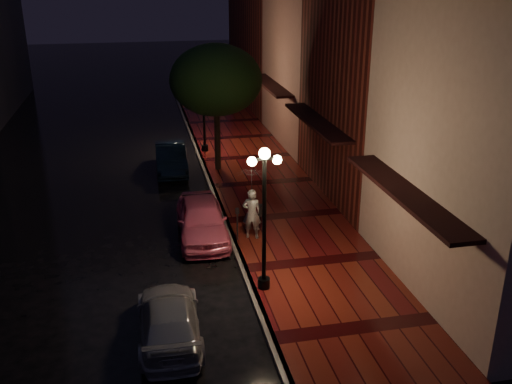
{
  "coord_description": "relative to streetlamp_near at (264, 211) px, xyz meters",
  "views": [
    {
      "loc": [
        -2.91,
        -19.34,
        8.93
      ],
      "look_at": [
        1.07,
        -0.48,
        1.4
      ],
      "focal_mm": 40.0,
      "sensor_mm": 36.0,
      "label": 1
    }
  ],
  "objects": [
    {
      "name": "parking_meter",
      "position": [
        -0.2,
        3.29,
        -1.72
      ],
      "size": [
        0.13,
        0.12,
        1.2
      ],
      "rotation": [
        0.0,
        0.0,
        0.42
      ],
      "color": "black",
      "rests_on": "sidewalk"
    },
    {
      "name": "pink_car",
      "position": [
        -1.35,
        4.03,
        -1.89
      ],
      "size": [
        1.78,
        4.22,
        1.42
      ],
      "primitive_type": "imported",
      "rotation": [
        0.0,
        0.0,
        -0.02
      ],
      "color": "#E45D82",
      "rests_on": "ground"
    },
    {
      "name": "storefront_far",
      "position": [
        6.65,
        15.0,
        1.9
      ],
      "size": [
        5.0,
        8.0,
        9.0
      ],
      "primitive_type": "cube",
      "color": "#8C5951",
      "rests_on": "ground"
    },
    {
      "name": "silver_car",
      "position": [
        -2.88,
        -1.73,
        -2.03
      ],
      "size": [
        1.66,
        3.94,
        1.13
      ],
      "primitive_type": "imported",
      "rotation": [
        0.0,
        0.0,
        3.12
      ],
      "color": "#9D9FA5",
      "rests_on": "ground"
    },
    {
      "name": "street_tree",
      "position": [
        0.26,
        10.99,
        1.64
      ],
      "size": [
        4.16,
        4.16,
        5.8
      ],
      "color": "black",
      "rests_on": "sidewalk"
    },
    {
      "name": "streetlamp_near",
      "position": [
        0.0,
        0.0,
        0.0
      ],
      "size": [
        0.96,
        0.36,
        4.31
      ],
      "color": "black",
      "rests_on": "sidewalk"
    },
    {
      "name": "ground",
      "position": [
        -0.35,
        5.0,
        -2.6
      ],
      "size": [
        120.0,
        120.0,
        0.0
      ],
      "primitive_type": "plane",
      "color": "black",
      "rests_on": "ground"
    },
    {
      "name": "storefront_near",
      "position": [
        6.65,
        -1.0,
        1.65
      ],
      "size": [
        5.0,
        8.0,
        8.5
      ],
      "primitive_type": "cube",
      "color": "gray",
      "rests_on": "ground"
    },
    {
      "name": "curb",
      "position": [
        -0.35,
        5.0,
        -2.53
      ],
      "size": [
        0.25,
        60.0,
        0.15
      ],
      "primitive_type": "cube",
      "color": "#595451",
      "rests_on": "ground"
    },
    {
      "name": "storefront_extra",
      "position": [
        6.65,
        25.0,
        2.4
      ],
      "size": [
        5.0,
        12.0,
        10.0
      ],
      "primitive_type": "cube",
      "color": "#511914",
      "rests_on": "ground"
    },
    {
      "name": "navy_car",
      "position": [
        -1.92,
        11.49,
        -1.95
      ],
      "size": [
        1.43,
        3.99,
        1.31
      ],
      "primitive_type": "imported",
      "rotation": [
        0.0,
        0.0,
        -0.01
      ],
      "color": "black",
      "rests_on": "ground"
    },
    {
      "name": "storefront_mid",
      "position": [
        6.65,
        7.0,
        2.9
      ],
      "size": [
        5.0,
        8.0,
        11.0
      ],
      "primitive_type": "cube",
      "color": "#511914",
      "rests_on": "ground"
    },
    {
      "name": "sidewalk",
      "position": [
        1.9,
        5.0,
        -2.53
      ],
      "size": [
        4.5,
        60.0,
        0.15
      ],
      "primitive_type": "cube",
      "color": "#460C0E",
      "rests_on": "ground"
    },
    {
      "name": "streetlamp_far",
      "position": [
        0.0,
        14.0,
        0.0
      ],
      "size": [
        0.96,
        0.36,
        4.31
      ],
      "color": "black",
      "rests_on": "sidewalk"
    },
    {
      "name": "woman_with_umbrella",
      "position": [
        0.33,
        3.39,
        -0.77
      ],
      "size": [
        1.05,
        1.07,
        2.53
      ],
      "rotation": [
        0.0,
        0.0,
        2.79
      ],
      "color": "white",
      "rests_on": "sidewalk"
    }
  ]
}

